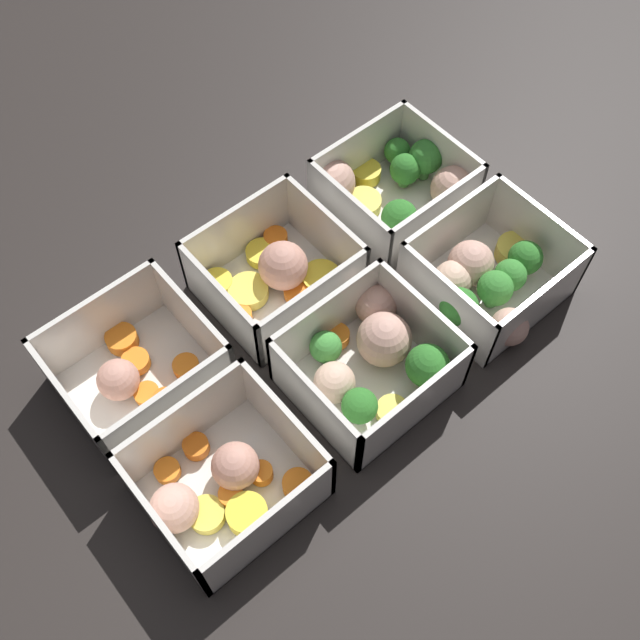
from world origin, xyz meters
name	(u,v)px	position (x,y,z in m)	size (l,w,h in m)	color
ground_plane	(320,333)	(0.00, 0.00, 0.00)	(4.00, 4.00, 0.00)	#282321
container_near_left	(393,187)	(-0.16, -0.07, 0.03)	(0.14, 0.14, 0.07)	silver
container_near_center	(276,273)	(0.00, -0.07, 0.02)	(0.13, 0.12, 0.07)	silver
container_near_right	(135,370)	(0.16, -0.07, 0.02)	(0.13, 0.12, 0.07)	silver
container_far_left	(487,278)	(-0.15, 0.07, 0.03)	(0.15, 0.14, 0.07)	silver
container_far_center	(373,357)	(-0.01, 0.06, 0.03)	(0.14, 0.13, 0.07)	silver
container_far_right	(222,483)	(0.16, 0.07, 0.02)	(0.14, 0.12, 0.07)	silver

